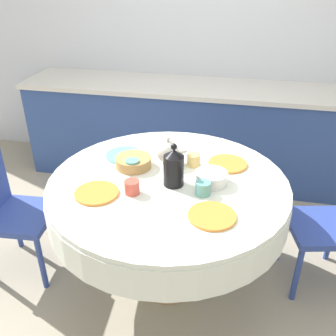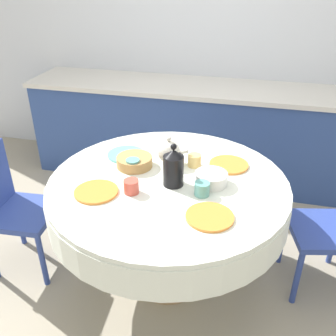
{
  "view_description": "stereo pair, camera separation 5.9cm",
  "coord_description": "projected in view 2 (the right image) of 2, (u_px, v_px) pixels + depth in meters",
  "views": [
    {
      "loc": [
        0.38,
        -1.78,
        1.87
      ],
      "look_at": [
        0.0,
        0.0,
        0.85
      ],
      "focal_mm": 40.0,
      "sensor_mm": 36.0,
      "label": 1
    },
    {
      "loc": [
        0.43,
        -1.77,
        1.87
      ],
      "look_at": [
        0.0,
        0.0,
        0.85
      ],
      "focal_mm": 40.0,
      "sensor_mm": 36.0,
      "label": 2
    }
  ],
  "objects": [
    {
      "name": "cup_near_left",
      "position": [
        131.0,
        187.0,
        2.0
      ],
      "size": [
        0.08,
        0.08,
        0.08
      ],
      "primitive_type": "cylinder",
      "color": "#CC4C3D",
      "rests_on": "dining_table"
    },
    {
      "name": "cup_far_left",
      "position": [
        133.0,
        165.0,
        2.21
      ],
      "size": [
        0.08,
        0.08,
        0.08
      ],
      "primitive_type": "cylinder",
      "color": "#5BA39E",
      "rests_on": "dining_table"
    },
    {
      "name": "plate_far_left",
      "position": [
        126.0,
        154.0,
        2.39
      ],
      "size": [
        0.24,
        0.24,
        0.01
      ],
      "primitive_type": "cylinder",
      "color": "#60BCB7",
      "rests_on": "dining_table"
    },
    {
      "name": "wall_back",
      "position": [
        215.0,
        31.0,
        3.37
      ],
      "size": [
        7.0,
        0.05,
        2.6
      ],
      "color": "silver",
      "rests_on": "ground_plane"
    },
    {
      "name": "kitchen_counter",
      "position": [
        204.0,
        133.0,
        3.5
      ],
      "size": [
        3.24,
        0.64,
        0.9
      ],
      "color": "#2D4784",
      "rests_on": "ground_plane"
    },
    {
      "name": "cup_near_right",
      "position": [
        202.0,
        189.0,
        1.98
      ],
      "size": [
        0.08,
        0.08,
        0.08
      ],
      "primitive_type": "cylinder",
      "color": "#5BA39E",
      "rests_on": "dining_table"
    },
    {
      "name": "plate_far_right",
      "position": [
        229.0,
        165.0,
        2.28
      ],
      "size": [
        0.24,
        0.24,
        0.01
      ],
      "primitive_type": "cylinder",
      "color": "orange",
      "rests_on": "dining_table"
    },
    {
      "name": "plate_near_left",
      "position": [
        96.0,
        192.0,
        2.01
      ],
      "size": [
        0.24,
        0.24,
        0.01
      ],
      "primitive_type": "cylinder",
      "color": "orange",
      "rests_on": "dining_table"
    },
    {
      "name": "dining_table",
      "position": [
        168.0,
        198.0,
        2.19
      ],
      "size": [
        1.38,
        1.38,
        0.77
      ],
      "color": "tan",
      "rests_on": "ground_plane"
    },
    {
      "name": "chair_right",
      "position": [
        12.0,
        204.0,
        2.42
      ],
      "size": [
        0.43,
        0.43,
        0.86
      ],
      "rotation": [
        0.0,
        0.0,
        -1.5
      ],
      "color": "#2D428E",
      "rests_on": "ground_plane"
    },
    {
      "name": "fruit_bowl",
      "position": [
        211.0,
        178.0,
        2.08
      ],
      "size": [
        0.18,
        0.18,
        0.07
      ],
      "primitive_type": "cylinder",
      "color": "silver",
      "rests_on": "dining_table"
    },
    {
      "name": "plate_near_right",
      "position": [
        210.0,
        217.0,
        1.82
      ],
      "size": [
        0.24,
        0.24,
        0.01
      ],
      "primitive_type": "cylinder",
      "color": "orange",
      "rests_on": "dining_table"
    },
    {
      "name": "ground_plane",
      "position": [
        168.0,
        278.0,
        2.51
      ],
      "size": [
        12.0,
        12.0,
        0.0
      ],
      "primitive_type": "plane",
      "color": "#9E937F"
    },
    {
      "name": "cup_far_right",
      "position": [
        194.0,
        160.0,
        2.26
      ],
      "size": [
        0.08,
        0.08,
        0.08
      ],
      "primitive_type": "cylinder",
      "color": "#DBB766",
      "rests_on": "dining_table"
    },
    {
      "name": "teapot",
      "position": [
        169.0,
        152.0,
        2.26
      ],
      "size": [
        0.19,
        0.14,
        0.18
      ],
      "color": "silver",
      "rests_on": "dining_table"
    },
    {
      "name": "bread_basket",
      "position": [
        134.0,
        162.0,
        2.26
      ],
      "size": [
        0.22,
        0.22,
        0.06
      ],
      "primitive_type": "cylinder",
      "color": "#AD844C",
      "rests_on": "dining_table"
    },
    {
      "name": "coffee_carafe",
      "position": [
        173.0,
        168.0,
        2.04
      ],
      "size": [
        0.11,
        0.11,
        0.25
      ],
      "color": "black",
      "rests_on": "dining_table"
    }
  ]
}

